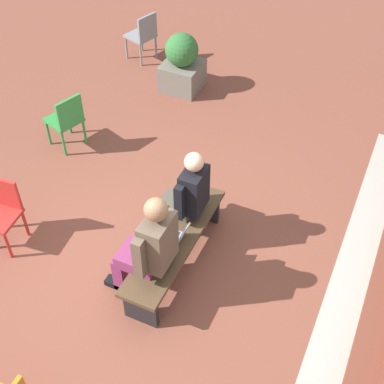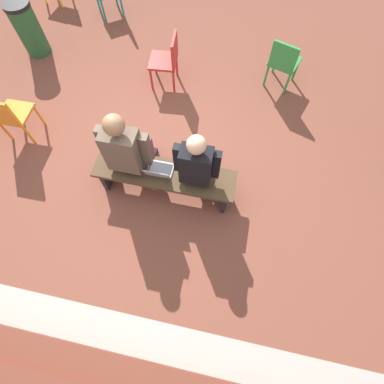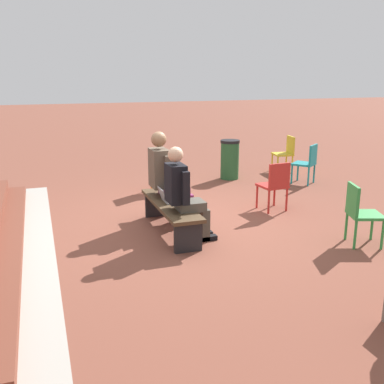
{
  "view_description": "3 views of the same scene",
  "coord_description": "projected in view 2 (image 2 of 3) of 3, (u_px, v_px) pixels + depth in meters",
  "views": [
    {
      "loc": [
        3.12,
        2.02,
        4.81
      ],
      "look_at": [
        -0.6,
        0.31,
        0.85
      ],
      "focal_mm": 50.0,
      "sensor_mm": 36.0,
      "label": 1
    },
    {
      "loc": [
        -0.98,
        2.02,
        3.69
      ],
      "look_at": [
        -0.67,
        0.58,
        0.7
      ],
      "focal_mm": 28.0,
      "sensor_mm": 36.0,
      "label": 2
    },
    {
      "loc": [
        -6.25,
        2.02,
        2.27
      ],
      "look_at": [
        -0.53,
        0.04,
        0.66
      ],
      "focal_mm": 42.0,
      "sensor_mm": 36.0,
      "label": 3
    }
  ],
  "objects": [
    {
      "name": "ground_plane",
      "position": [
        155.0,
        169.0,
        4.27
      ],
      "size": [
        60.0,
        60.0,
        0.0
      ],
      "primitive_type": "plane",
      "color": "brown"
    },
    {
      "name": "plastic_chair_by_pillar",
      "position": [
        10.0,
        114.0,
        4.1
      ],
      "size": [
        0.43,
        0.43,
        0.84
      ],
      "color": "orange",
      "rests_on": "ground"
    },
    {
      "name": "litter_bin",
      "position": [
        28.0,
        29.0,
        4.97
      ],
      "size": [
        0.42,
        0.42,
        0.86
      ],
      "color": "#23562D",
      "rests_on": "ground"
    },
    {
      "name": "plastic_chair_far_left",
      "position": [
        168.0,
        58.0,
        4.59
      ],
      "size": [
        0.46,
        0.46,
        0.84
      ],
      "color": "red",
      "rests_on": "ground"
    },
    {
      "name": "concrete_strip",
      "position": [
        126.0,
        334.0,
        3.33
      ],
      "size": [
        6.81,
        0.4,
        0.01
      ],
      "primitive_type": "cube",
      "color": "#A8A399",
      "rests_on": "ground"
    },
    {
      "name": "bench",
      "position": [
        165.0,
        177.0,
        3.81
      ],
      "size": [
        1.8,
        0.44,
        0.45
      ],
      "color": "#4C3823",
      "rests_on": "ground"
    },
    {
      "name": "laptop",
      "position": [
        159.0,
        171.0,
        3.68
      ],
      "size": [
        0.32,
        0.29,
        0.21
      ],
      "color": "#9EA0A5",
      "rests_on": "bench"
    },
    {
      "name": "person_adult",
      "position": [
        128.0,
        148.0,
        3.53
      ],
      "size": [
        0.6,
        0.75,
        1.43
      ],
      "color": "#7F2D5B",
      "rests_on": "ground"
    },
    {
      "name": "plastic_chair_near_bench_left",
      "position": [
        284.0,
        61.0,
        4.56
      ],
      "size": [
        0.53,
        0.53,
        0.84
      ],
      "color": "#2D893D",
      "rests_on": "ground"
    },
    {
      "name": "person_student",
      "position": [
        198.0,
        163.0,
        3.48
      ],
      "size": [
        0.53,
        0.68,
        1.33
      ],
      "color": "#4C473D",
      "rests_on": "ground"
    }
  ]
}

